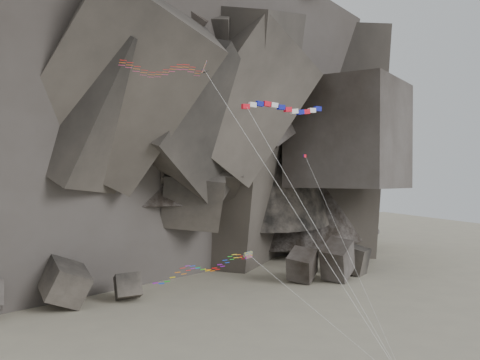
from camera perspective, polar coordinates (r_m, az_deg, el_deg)
name	(u,v)px	position (r m, az deg, el deg)	size (l,w,h in m)	color
headland	(116,69)	(123.03, -13.08, 11.47)	(110.00, 70.00, 84.00)	#4E463F
boulder_field	(160,283)	(87.31, -8.55, -10.81)	(72.95, 16.61, 8.39)	#47423F
delta_kite	(159,69)	(51.85, -8.59, 11.65)	(22.59, 14.27, 30.15)	red
banner_kite	(284,109)	(58.51, 4.71, 7.53)	(9.63, 15.36, 26.63)	red
parafoil_kite	(200,268)	(55.90, -4.27, -9.33)	(19.26, 16.55, 10.38)	#CDC20B
pennant_kite	(325,202)	(60.07, 9.07, -2.29)	(1.10, 18.01, 21.01)	red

